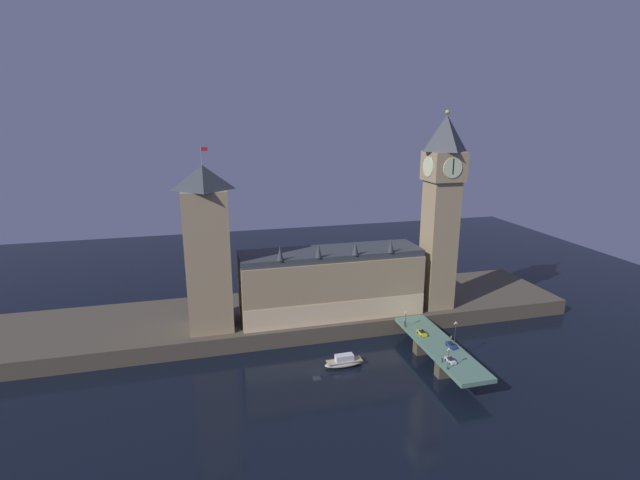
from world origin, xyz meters
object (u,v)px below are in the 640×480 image
(car_southbound_lead, at_px, (451,345))
(pedestrian_far_rail, at_px, (405,323))
(clock_tower, at_px, (441,207))
(street_lamp_mid, at_px, (455,330))
(street_lamp_far, at_px, (406,317))
(victoria_tower, at_px, (207,249))
(street_lamp_near, at_px, (449,356))
(car_northbound_lead, at_px, (422,333))
(car_northbound_trail, at_px, (450,360))
(boat_upstream, at_px, (344,362))
(pedestrian_near_rail, at_px, (442,360))
(pedestrian_mid_walk, at_px, (451,338))

(car_southbound_lead, xyz_separation_m, pedestrian_far_rail, (-7.48, 18.94, 0.17))
(clock_tower, relative_size, street_lamp_mid, 10.31)
(clock_tower, xyz_separation_m, street_lamp_far, (-20.52, -17.17, -35.23))
(victoria_tower, bearing_deg, street_lamp_near, -36.32)
(car_northbound_lead, bearing_deg, victoria_tower, 159.18)
(car_northbound_trail, relative_size, boat_upstream, 0.31)
(pedestrian_near_rail, bearing_deg, car_northbound_lead, 82.27)
(car_northbound_lead, height_order, pedestrian_mid_walk, pedestrian_mid_walk)
(clock_tower, bearing_deg, street_lamp_near, -113.76)
(car_southbound_lead, relative_size, street_lamp_near, 0.63)
(car_southbound_lead, xyz_separation_m, pedestrian_mid_walk, (2.49, 4.34, 0.13))
(street_lamp_far, bearing_deg, pedestrian_far_rail, 73.75)
(pedestrian_near_rail, distance_m, street_lamp_near, 5.28)
(car_southbound_lead, bearing_deg, pedestrian_near_rail, -133.49)
(pedestrian_far_rail, height_order, street_lamp_near, street_lamp_near)
(pedestrian_near_rail, bearing_deg, pedestrian_far_rail, 90.00)
(pedestrian_mid_walk, bearing_deg, street_lamp_far, 128.12)
(street_lamp_near, bearing_deg, car_northbound_lead, 82.63)
(pedestrian_near_rail, xyz_separation_m, pedestrian_far_rail, (0.00, 26.83, 0.08))
(car_southbound_lead, distance_m, pedestrian_far_rail, 20.37)
(street_lamp_near, distance_m, street_lamp_mid, 18.25)
(car_southbound_lead, distance_m, pedestrian_mid_walk, 5.01)
(street_lamp_far, bearing_deg, clock_tower, 39.92)
(street_lamp_near, bearing_deg, victoria_tower, 143.68)
(pedestrian_near_rail, distance_m, pedestrian_far_rail, 26.83)
(street_lamp_far, xyz_separation_m, boat_upstream, (-25.27, -8.80, -9.04))
(car_northbound_trail, bearing_deg, boat_upstream, 148.67)
(car_southbound_lead, height_order, street_lamp_far, street_lamp_far)
(car_northbound_lead, distance_m, pedestrian_mid_walk, 9.69)
(victoria_tower, relative_size, car_northbound_lead, 14.59)
(street_lamp_near, bearing_deg, pedestrian_far_rail, 89.26)
(street_lamp_near, bearing_deg, car_southbound_lead, 56.41)
(victoria_tower, relative_size, street_lamp_near, 9.29)
(clock_tower, height_order, street_lamp_mid, clock_tower)
(car_northbound_lead, bearing_deg, street_lamp_far, 112.27)
(clock_tower, distance_m, street_lamp_near, 61.59)
(street_lamp_mid, bearing_deg, pedestrian_mid_walk, 105.02)
(pedestrian_near_rail, distance_m, street_lamp_far, 25.62)
(pedestrian_near_rail, relative_size, street_lamp_mid, 0.22)
(car_northbound_lead, relative_size, pedestrian_far_rail, 2.52)
(victoria_tower, relative_size, street_lamp_far, 10.81)
(car_northbound_lead, bearing_deg, car_northbound_trail, -90.00)
(clock_tower, relative_size, street_lamp_near, 11.01)
(victoria_tower, height_order, street_lamp_near, victoria_tower)
(pedestrian_near_rail, relative_size, pedestrian_far_rail, 0.92)
(clock_tower, xyz_separation_m, street_lamp_mid, (-9.74, -31.89, -34.35))
(car_northbound_trail, distance_m, street_lamp_near, 5.81)
(pedestrian_mid_walk, relative_size, street_lamp_mid, 0.23)
(street_lamp_mid, bearing_deg, street_lamp_far, 126.21)
(car_southbound_lead, relative_size, street_lamp_mid, 0.59)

